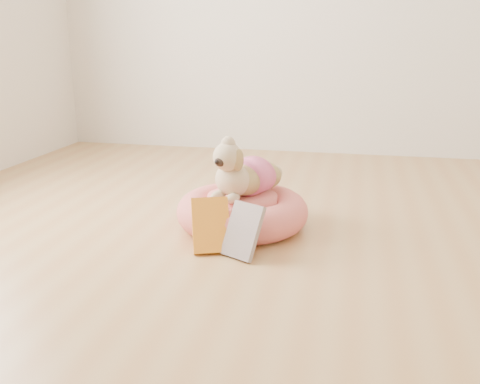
% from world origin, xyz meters
% --- Properties ---
extents(floor, '(4.50, 4.50, 0.00)m').
position_xyz_m(floor, '(0.00, 0.00, 0.00)').
color(floor, '#B6834C').
rests_on(floor, ground).
extents(pet_bed, '(0.60, 0.60, 0.15)m').
position_xyz_m(pet_bed, '(-0.23, 0.51, 0.07)').
color(pet_bed, '#E36A58').
rests_on(pet_bed, floor).
extents(dog, '(0.41, 0.47, 0.29)m').
position_xyz_m(dog, '(-0.23, 0.51, 0.30)').
color(dog, olive).
rests_on(dog, pet_bed).
extents(book_yellow, '(0.19, 0.18, 0.21)m').
position_xyz_m(book_yellow, '(-0.30, 0.22, 0.11)').
color(book_yellow, yellow).
rests_on(book_yellow, floor).
extents(book_white, '(0.18, 0.17, 0.21)m').
position_xyz_m(book_white, '(-0.16, 0.19, 0.11)').
color(book_white, white).
rests_on(book_white, floor).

